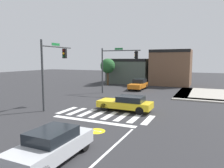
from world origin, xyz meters
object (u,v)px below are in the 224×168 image
Objects in this scene: traffic_signal_northwest at (116,62)px; traffic_signal_southwest at (53,63)px; car_orange at (139,84)px; car_silver at (52,145)px; car_yellow at (126,103)px; roadside_tree at (108,66)px.

traffic_signal_northwest is 0.97× the size of traffic_signal_southwest.
traffic_signal_southwest is at bearing -13.04° from car_orange.
traffic_signal_northwest is at bearing -11.56° from traffic_signal_southwest.
car_silver is (3.28, -23.31, -0.07)m from car_orange.
roadside_tree is (-9.71, 16.59, 2.66)m from car_yellow.
traffic_signal_northwest is at bearing -61.39° from car_yellow.
car_yellow is at bearing -59.67° from roadside_tree.
traffic_signal_northwest reaches higher than car_yellow.
roadside_tree is at bearing 20.55° from car_silver.
traffic_signal_northwest is 10.12m from traffic_signal_southwest.
traffic_signal_northwest is at bearing -15.83° from car_orange.
roadside_tree is at bearing -59.67° from car_yellow.
car_yellow is 19.41m from roadside_tree.
traffic_signal_northwest is 6.33m from car_orange.
car_silver is 0.91× the size of roadside_tree.
traffic_signal_northwest is 10.04m from car_yellow.
traffic_signal_southwest is at bearing 14.15° from car_yellow.
car_orange reaches higher than car_silver.
traffic_signal_southwest is at bearing -80.13° from roadside_tree.
traffic_signal_northwest is at bearing 14.61° from car_silver.
car_yellow is (-0.23, 9.91, -0.02)m from car_silver.
traffic_signal_southwest is 7.58m from car_yellow.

